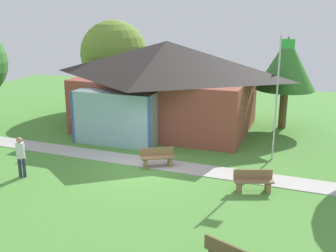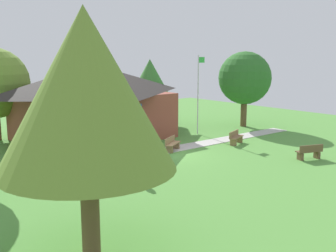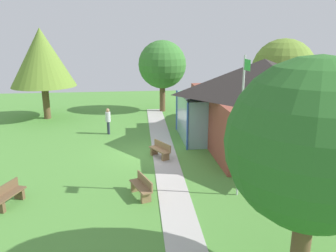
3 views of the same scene
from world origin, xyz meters
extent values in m
plane|color=#54933D|center=(0.00, 0.00, 0.00)|extent=(44.00, 44.00, 0.00)
cube|color=brown|center=(-1.17, 6.74, 1.54)|extent=(9.53, 6.74, 3.08)
pyramid|color=#2D2826|center=(-1.17, 6.74, 4.09)|extent=(10.53, 7.74, 2.00)
cube|color=#8CB2BF|center=(-2.60, 2.77, 1.39)|extent=(4.29, 1.20, 2.78)
cylinder|color=#3359B2|center=(-4.75, 2.17, 1.39)|extent=(0.12, 0.12, 2.78)
cylinder|color=#3359B2|center=(-0.46, 2.17, 1.39)|extent=(0.12, 0.12, 2.78)
cube|color=#BCB7B2|center=(0.00, 0.79, 0.01)|extent=(23.10, 1.93, 0.03)
cylinder|color=silver|center=(5.35, 3.25, 2.84)|extent=(0.08, 0.08, 5.69)
cube|color=green|center=(5.65, 3.25, 5.34)|extent=(0.60, 0.02, 0.40)
cube|color=brown|center=(5.19, -5.77, 0.45)|extent=(1.56, 0.95, 0.06)
cube|color=brown|center=(4.68, -5.57, 0.20)|extent=(0.29, 0.43, 0.39)
cube|color=brown|center=(5.70, -5.97, 0.20)|extent=(0.29, 0.43, 0.39)
cube|color=brown|center=(5.12, -5.94, 0.66)|extent=(1.42, 0.60, 0.36)
cube|color=olive|center=(0.65, 0.47, 0.45)|extent=(1.53, 1.10, 0.06)
cube|color=olive|center=(1.13, 0.74, 0.20)|extent=(0.33, 0.43, 0.39)
cube|color=olive|center=(0.17, 0.21, 0.20)|extent=(0.33, 0.43, 0.39)
cube|color=olive|center=(0.56, 0.64, 0.66)|extent=(1.35, 0.77, 0.36)
cube|color=olive|center=(5.04, -0.71, 0.45)|extent=(1.56, 0.92, 0.06)
cube|color=olive|center=(5.56, -0.52, 0.20)|extent=(0.29, 0.43, 0.39)
cube|color=olive|center=(4.52, -0.89, 0.20)|extent=(0.29, 0.43, 0.39)
cube|color=olive|center=(4.98, -0.53, 0.66)|extent=(1.43, 0.56, 0.36)
cylinder|color=#2D3347|center=(-4.17, -2.48, 0.42)|extent=(0.14, 0.14, 0.85)
cylinder|color=#2D3347|center=(-4.34, -2.53, 0.42)|extent=(0.14, 0.14, 0.85)
cylinder|color=silver|center=(-4.26, -2.50, 1.18)|extent=(0.34, 0.34, 0.65)
sphere|color=tan|center=(-4.26, -2.50, 1.62)|extent=(0.24, 0.24, 0.24)
cylinder|color=brown|center=(-10.83, 1.79, 1.26)|extent=(0.48, 0.48, 2.51)
sphere|color=#3D7F33|center=(-10.83, 1.79, 4.02)|extent=(4.02, 4.02, 4.02)
cylinder|color=brown|center=(-9.26, -7.58, 1.28)|extent=(0.52, 0.52, 2.56)
cone|color=olive|center=(-9.26, -7.58, 4.76)|extent=(4.89, 4.89, 4.40)
cylinder|color=brown|center=(10.47, 3.24, 1.16)|extent=(0.49, 0.49, 2.32)
sphere|color=#2D6B28|center=(10.47, 3.24, 3.89)|extent=(4.18, 4.18, 4.18)
cylinder|color=brown|center=(-6.49, 10.44, 1.05)|extent=(0.51, 0.51, 2.09)
sphere|color=olive|center=(-6.49, 10.44, 3.85)|extent=(4.69, 4.69, 4.69)
camera|label=1|loc=(6.74, -15.09, 6.61)|focal=42.81mm
camera|label=2|loc=(-14.29, -17.10, 5.66)|focal=42.24mm
camera|label=3|loc=(17.55, -1.05, 6.36)|focal=35.75mm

